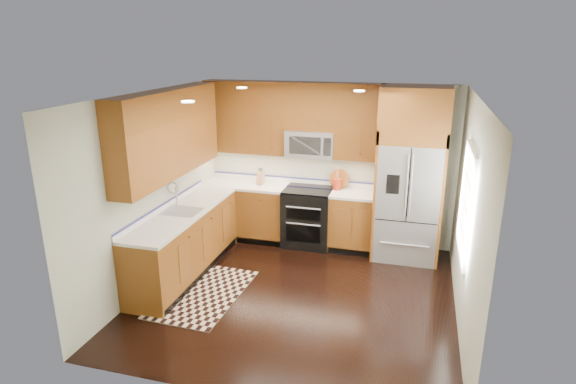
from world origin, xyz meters
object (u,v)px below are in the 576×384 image
(refrigerator, at_px, (410,175))
(utensil_crock, at_px, (337,182))
(range, at_px, (308,217))
(rug, at_px, (204,293))
(knife_block, at_px, (261,178))

(refrigerator, bearing_deg, utensil_crock, 172.27)
(range, relative_size, refrigerator, 0.36)
(rug, relative_size, utensil_crock, 4.28)
(range, distance_m, refrigerator, 1.76)
(range, xyz_separation_m, rug, (-0.95, -1.97, -0.46))
(range, height_order, utensil_crock, utensil_crock)
(knife_block, bearing_deg, refrigerator, -2.83)
(refrigerator, bearing_deg, rug, -142.27)
(rug, relative_size, knife_block, 5.74)
(refrigerator, relative_size, utensil_crock, 7.06)
(refrigerator, distance_m, rug, 3.42)
(range, height_order, refrigerator, refrigerator)
(utensil_crock, bearing_deg, rug, -123.69)
(utensil_crock, bearing_deg, refrigerator, -7.73)
(rug, xyz_separation_m, utensil_crock, (1.39, 2.08, 1.06))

